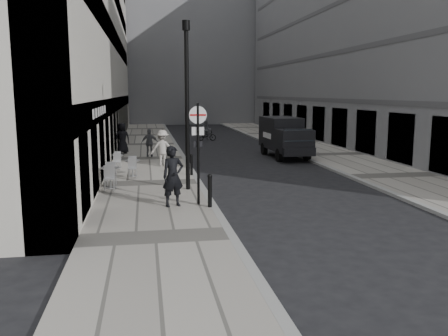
# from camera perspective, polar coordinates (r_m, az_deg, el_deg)

# --- Properties ---
(ground) EXTENTS (120.00, 120.00, 0.00)m
(ground) POSITION_cam_1_polar(r_m,az_deg,el_deg) (10.41, 3.49, -12.69)
(ground) COLOR black
(ground) RESTS_ON ground
(sidewalk) EXTENTS (4.00, 60.00, 0.12)m
(sidewalk) POSITION_cam_1_polar(r_m,az_deg,el_deg) (27.68, -8.97, 1.07)
(sidewalk) COLOR #A6A196
(sidewalk) RESTS_ON ground
(far_sidewalk) EXTENTS (4.00, 60.00, 0.12)m
(far_sidewalk) POSITION_cam_1_polar(r_m,az_deg,el_deg) (29.86, 12.65, 1.54)
(far_sidewalk) COLOR #A6A196
(far_sidewalk) RESTS_ON ground
(building_left) EXTENTS (4.00, 45.00, 18.00)m
(building_left) POSITION_cam_1_polar(r_m,az_deg,el_deg) (34.51, -16.44, 17.28)
(building_left) COLOR beige
(building_left) RESTS_ON ground
(building_right) EXTENTS (6.00, 45.00, 20.00)m
(building_right) POSITION_cam_1_polar(r_m,az_deg,el_deg) (38.08, 16.68, 17.99)
(building_right) COLOR slate
(building_right) RESTS_ON ground
(building_far) EXTENTS (24.00, 16.00, 22.00)m
(building_far) POSITION_cam_1_polar(r_m,az_deg,el_deg) (65.91, -6.42, 15.24)
(building_far) COLOR slate
(building_far) RESTS_ON ground
(walking_man) EXTENTS (0.84, 0.68, 2.01)m
(walking_man) POSITION_cam_1_polar(r_m,az_deg,el_deg) (15.70, -6.16, -1.00)
(walking_man) COLOR black
(walking_man) RESTS_ON sidewalk
(sign_post) EXTENTS (0.58, 0.10, 3.39)m
(sign_post) POSITION_cam_1_polar(r_m,az_deg,el_deg) (15.76, -3.14, 3.38)
(sign_post) COLOR black
(sign_post) RESTS_ON sidewalk
(lamppost) EXTENTS (0.29, 0.29, 6.38)m
(lamppost) POSITION_cam_1_polar(r_m,az_deg,el_deg) (18.21, -4.48, 8.45)
(lamppost) COLOR black
(lamppost) RESTS_ON sidewalk
(bollard_near) EXTENTS (0.14, 0.14, 1.03)m
(bollard_near) POSITION_cam_1_polar(r_m,az_deg,el_deg) (15.58, -1.72, -2.86)
(bollard_near) COLOR black
(bollard_near) RESTS_ON sidewalk
(bollard_far) EXTENTS (0.12, 0.12, 0.91)m
(bollard_far) POSITION_cam_1_polar(r_m,az_deg,el_deg) (21.66, -3.93, 0.33)
(bollard_far) COLOR black
(bollard_far) RESTS_ON sidewalk
(panel_van) EXTENTS (1.99, 5.09, 2.37)m
(panel_van) POSITION_cam_1_polar(r_m,az_deg,el_deg) (28.61, 7.23, 3.94)
(panel_van) COLOR black
(panel_van) RESTS_ON ground
(cyclist) EXTENTS (1.53, 0.58, 1.65)m
(cyclist) POSITION_cam_1_polar(r_m,az_deg,el_deg) (38.33, -2.12, 4.25)
(cyclist) COLOR black
(cyclist) RESTS_ON ground
(pedestrian_a) EXTENTS (0.98, 0.44, 1.65)m
(pedestrian_a) POSITION_cam_1_polar(r_m,az_deg,el_deg) (28.07, -8.93, 3.01)
(pedestrian_a) COLOR #56565B
(pedestrian_a) RESTS_ON sidewalk
(pedestrian_b) EXTENTS (1.28, 0.86, 1.85)m
(pedestrian_b) POSITION_cam_1_polar(r_m,az_deg,el_deg) (24.47, -7.40, 2.40)
(pedestrian_b) COLOR #B6AFA8
(pedestrian_b) RESTS_ON sidewalk
(pedestrian_c) EXTENTS (1.08, 0.88, 1.91)m
(pedestrian_c) POSITION_cam_1_polar(r_m,az_deg,el_deg) (29.89, -12.14, 3.52)
(pedestrian_c) COLOR black
(pedestrian_c) RESTS_ON sidewalk
(cafe_table_near) EXTENTS (0.62, 1.40, 0.80)m
(cafe_table_near) POSITION_cam_1_polar(r_m,az_deg,el_deg) (24.14, -12.71, 0.91)
(cafe_table_near) COLOR silver
(cafe_table_near) RESTS_ON sidewalk
(cafe_table_mid) EXTENTS (0.76, 1.71, 0.97)m
(cafe_table_mid) POSITION_cam_1_polar(r_m,az_deg,el_deg) (19.19, -13.52, -0.91)
(cafe_table_mid) COLOR #AFAFB1
(cafe_table_mid) RESTS_ON sidewalk
(cafe_table_far) EXTENTS (0.67, 1.51, 0.86)m
(cafe_table_far) POSITION_cam_1_polar(r_m,az_deg,el_deg) (21.72, -10.95, 0.17)
(cafe_table_far) COLOR #ADADAF
(cafe_table_far) RESTS_ON sidewalk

